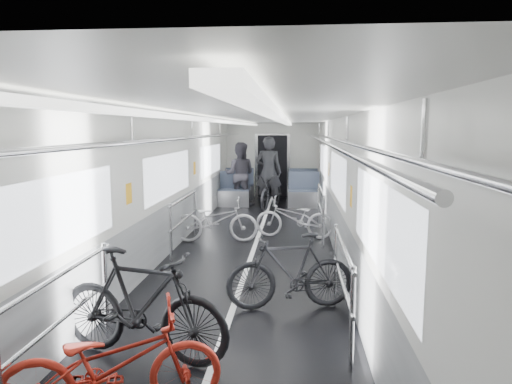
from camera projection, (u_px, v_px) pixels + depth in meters
The scene contains 9 objects.
car_shell at pixel (260, 180), 9.74m from camera, with size 3.02×14.01×2.41m.
bike_left_near at pixel (113, 364), 3.46m from camera, with size 0.58×1.66×0.87m, color red.
bike_left_mid at pixel (141, 304), 4.36m from camera, with size 0.51×1.82×1.09m, color black.
bike_left_far at pixel (216, 220), 8.95m from camera, with size 0.57×1.65×0.87m, color #B1B0B5.
bike_right_near at pixel (290, 271), 5.60m from camera, with size 0.45×1.59×0.95m, color black.
bike_right_mid at pixel (294, 218), 9.27m from camera, with size 0.55×1.59×0.83m, color #B4B3B8.
bike_aisle at pixel (272, 191), 12.81m from camera, with size 0.64×1.82×0.96m, color black.
person_standing at pixel (269, 172), 12.74m from camera, with size 0.73×0.48×2.01m, color black.
person_seated at pixel (240, 174), 13.11m from camera, with size 0.89×0.69×1.83m, color #2D2B33.
Camera 1 is at (0.76, -7.88, 2.21)m, focal length 32.00 mm.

